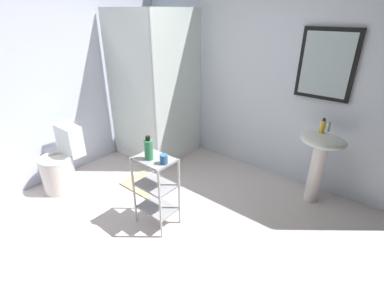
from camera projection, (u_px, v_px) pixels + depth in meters
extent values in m
cube|color=silver|center=(158.00, 237.00, 2.70)|extent=(4.20, 4.20, 0.02)
cube|color=silver|center=(260.00, 75.00, 3.45)|extent=(4.20, 0.10, 2.50)
cube|color=black|center=(326.00, 65.00, 2.88)|extent=(0.56, 0.03, 0.72)
cube|color=silver|center=(326.00, 65.00, 2.87)|extent=(0.48, 0.01, 0.64)
cube|color=silver|center=(38.00, 79.00, 3.21)|extent=(0.10, 4.20, 2.50)
cube|color=white|center=(159.00, 147.00, 4.34)|extent=(0.90, 0.90, 0.10)
cube|color=silver|center=(130.00, 89.00, 3.59)|extent=(0.90, 0.02, 1.90)
cube|color=silver|center=(179.00, 88.00, 3.65)|extent=(0.02, 0.90, 1.90)
cylinder|color=silver|center=(154.00, 95.00, 3.34)|extent=(0.04, 0.04, 1.90)
cylinder|color=silver|center=(158.00, 144.00, 4.32)|extent=(0.08, 0.08, 0.00)
cylinder|color=white|center=(316.00, 174.00, 3.08)|extent=(0.15, 0.15, 0.68)
ellipsoid|color=white|center=(323.00, 141.00, 2.90)|extent=(0.46, 0.37, 0.13)
cylinder|color=silver|center=(329.00, 127.00, 2.94)|extent=(0.03, 0.03, 0.10)
cylinder|color=white|center=(59.00, 175.00, 3.33)|extent=(0.37, 0.37, 0.40)
torus|color=white|center=(55.00, 159.00, 3.24)|extent=(0.37, 0.37, 0.04)
cube|color=white|center=(70.00, 140.00, 3.32)|extent=(0.35, 0.17, 0.36)
cylinder|color=silver|center=(134.00, 191.00, 2.73)|extent=(0.02, 0.02, 0.74)
cylinder|color=silver|center=(160.00, 206.00, 2.53)|extent=(0.02, 0.02, 0.74)
cylinder|color=silver|center=(153.00, 180.00, 2.92)|extent=(0.02, 0.02, 0.74)
cylinder|color=silver|center=(179.00, 193.00, 2.71)|extent=(0.02, 0.02, 0.74)
cube|color=#99999E|center=(158.00, 208.00, 2.81)|extent=(0.36, 0.26, 0.02)
cube|color=#99999E|center=(156.00, 185.00, 2.69)|extent=(0.36, 0.26, 0.02)
cube|color=#99999E|center=(154.00, 159.00, 2.57)|extent=(0.36, 0.26, 0.02)
cylinder|color=gold|center=(323.00, 127.00, 2.90)|extent=(0.05, 0.05, 0.13)
cylinder|color=black|center=(324.00, 120.00, 2.86)|extent=(0.03, 0.03, 0.03)
cylinder|color=#3B9C60|center=(149.00, 150.00, 2.51)|extent=(0.08, 0.08, 0.19)
cylinder|color=black|center=(148.00, 138.00, 2.47)|extent=(0.04, 0.04, 0.04)
cylinder|color=#3870B2|center=(164.00, 159.00, 2.46)|extent=(0.07, 0.07, 0.09)
cube|color=tan|center=(148.00, 185.00, 3.47)|extent=(0.60, 0.40, 0.02)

